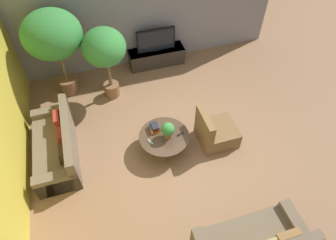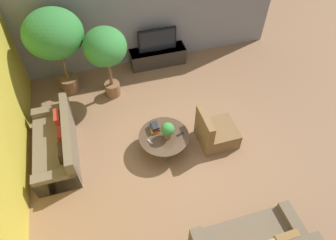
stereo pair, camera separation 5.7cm
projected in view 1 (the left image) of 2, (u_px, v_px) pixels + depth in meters
name	position (u px, v px, depth m)	size (l,w,h in m)	color
ground_plane	(180.00, 145.00, 6.67)	(24.00, 24.00, 0.00)	#8C6647
back_wall_stone	(140.00, 11.00, 7.61)	(7.40, 0.12, 3.00)	gray
media_console	(156.00, 57.00, 8.40)	(1.56, 0.50, 0.47)	#2D2823
television	(156.00, 40.00, 8.00)	(1.04, 0.13, 0.64)	black
coffee_table	(164.00, 139.00, 6.39)	(1.07, 1.07, 0.42)	#756656
couch_by_wall	(58.00, 146.00, 6.29)	(0.84, 1.97, 0.84)	brown
armchair_wicker	(215.00, 132.00, 6.56)	(0.80, 0.76, 0.86)	brown
potted_palm_tall	(53.00, 37.00, 6.62)	(1.33, 1.33, 2.22)	brown
potted_palm_corner	(104.00, 50.00, 6.71)	(0.99, 0.99, 1.88)	brown
potted_plant_tabletop	(168.00, 130.00, 6.13)	(0.28, 0.28, 0.38)	brown
book_stack	(155.00, 127.00, 6.37)	(0.22, 0.28, 0.15)	gold
remote_black	(180.00, 134.00, 6.32)	(0.04, 0.16, 0.02)	black
remote_silver	(150.00, 142.00, 6.18)	(0.04, 0.16, 0.02)	gray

